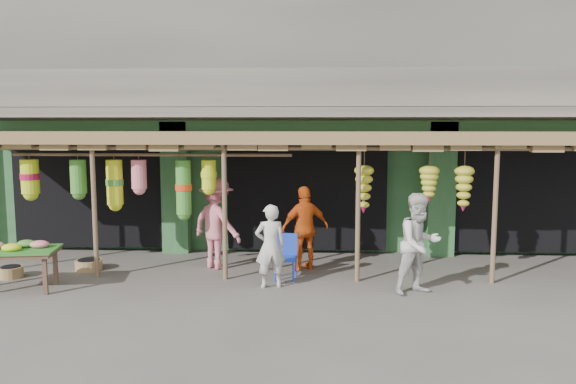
{
  "coord_description": "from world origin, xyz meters",
  "views": [
    {
      "loc": [
        0.25,
        -10.55,
        2.93
      ],
      "look_at": [
        -0.37,
        1.0,
        1.54
      ],
      "focal_mm": 35.0,
      "sensor_mm": 36.0,
      "label": 1
    }
  ],
  "objects_px": {
    "person_right": "(419,244)",
    "person_shopper": "(217,223)",
    "person_vendor": "(305,228)",
    "person_front": "(270,246)",
    "flower_table": "(15,251)",
    "blue_chair": "(286,254)"
  },
  "relations": [
    {
      "from": "flower_table",
      "to": "person_front",
      "type": "bearing_deg",
      "value": -4.04
    },
    {
      "from": "person_front",
      "to": "person_shopper",
      "type": "distance_m",
      "value": 1.8
    },
    {
      "from": "person_front",
      "to": "person_right",
      "type": "height_order",
      "value": "person_right"
    },
    {
      "from": "flower_table",
      "to": "person_vendor",
      "type": "relative_size",
      "value": 0.92
    },
    {
      "from": "person_vendor",
      "to": "person_right",
      "type": "bearing_deg",
      "value": 119.7
    },
    {
      "from": "person_front",
      "to": "person_vendor",
      "type": "height_order",
      "value": "person_vendor"
    },
    {
      "from": "flower_table",
      "to": "person_vendor",
      "type": "height_order",
      "value": "person_vendor"
    },
    {
      "from": "blue_chair",
      "to": "person_shopper",
      "type": "xyz_separation_m",
      "value": [
        -1.46,
        0.7,
        0.45
      ]
    },
    {
      "from": "person_right",
      "to": "person_shopper",
      "type": "bearing_deg",
      "value": 130.78
    },
    {
      "from": "person_front",
      "to": "flower_table",
      "type": "bearing_deg",
      "value": -9.02
    },
    {
      "from": "person_vendor",
      "to": "person_front",
      "type": "bearing_deg",
      "value": 42.21
    },
    {
      "from": "flower_table",
      "to": "person_shopper",
      "type": "bearing_deg",
      "value": 18.5
    },
    {
      "from": "flower_table",
      "to": "person_shopper",
      "type": "height_order",
      "value": "person_shopper"
    },
    {
      "from": "person_front",
      "to": "person_right",
      "type": "distance_m",
      "value": 2.63
    },
    {
      "from": "person_right",
      "to": "person_vendor",
      "type": "relative_size",
      "value": 1.03
    },
    {
      "from": "blue_chair",
      "to": "person_right",
      "type": "bearing_deg",
      "value": -14.29
    },
    {
      "from": "blue_chair",
      "to": "person_shopper",
      "type": "distance_m",
      "value": 1.68
    },
    {
      "from": "person_right",
      "to": "person_shopper",
      "type": "relative_size",
      "value": 0.95
    },
    {
      "from": "person_shopper",
      "to": "blue_chair",
      "type": "bearing_deg",
      "value": -170.96
    },
    {
      "from": "person_right",
      "to": "person_shopper",
      "type": "xyz_separation_m",
      "value": [
        -3.82,
        1.55,
        0.05
      ]
    },
    {
      "from": "person_right",
      "to": "person_vendor",
      "type": "xyz_separation_m",
      "value": [
        -2.01,
        1.53,
        -0.03
      ]
    },
    {
      "from": "flower_table",
      "to": "blue_chair",
      "type": "bearing_deg",
      "value": 2.9
    }
  ]
}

